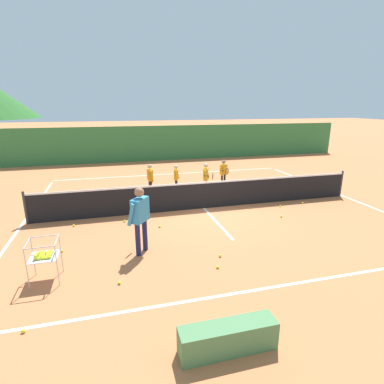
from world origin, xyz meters
name	(u,v)px	position (x,y,z in m)	size (l,w,h in m)	color
ground_plane	(204,208)	(0.00, 0.00, 0.00)	(120.00, 120.00, 0.00)	#C67042
line_baseline_near	(276,287)	(0.00, -5.04, 0.00)	(11.82, 0.08, 0.01)	white
line_baseline_far	(172,174)	(0.00, 5.76, 0.00)	(11.82, 0.08, 0.01)	white
line_sideline_west	(22,224)	(-5.91, 0.00, 0.00)	(0.08, 10.79, 0.01)	white
line_sideline_east	(343,196)	(5.91, 0.00, 0.00)	(0.08, 10.79, 0.01)	white
line_service_center	(204,208)	(0.00, 0.00, 0.00)	(0.08, 5.51, 0.01)	white
tennis_net	(204,195)	(0.00, 0.00, 0.50)	(11.58, 0.08, 1.05)	#333338
instructor	(140,214)	(-2.50, -2.81, 1.02)	(0.59, 0.82, 1.70)	#191E4C
student_0	(150,177)	(-1.64, 2.02, 0.79)	(0.23, 0.52, 1.31)	black
student_1	(176,176)	(-0.54, 2.17, 0.71)	(0.32, 0.48, 1.19)	black
student_2	(206,176)	(0.57, 1.58, 0.79)	(0.42, 0.71, 1.32)	silver
student_3	(224,171)	(1.66, 2.46, 0.75)	(0.49, 0.65, 1.25)	black
ball_cart	(43,255)	(-4.58, -3.56, 0.58)	(0.58, 0.58, 0.90)	#B7B7BC
tennis_ball_0	(280,206)	(2.72, -0.58, 0.03)	(0.07, 0.07, 0.07)	yellow
tennis_ball_1	(74,225)	(-4.34, -0.59, 0.03)	(0.07, 0.07, 0.07)	yellow
tennis_ball_2	(218,267)	(-0.91, -4.05, 0.03)	(0.07, 0.07, 0.07)	yellow
tennis_ball_3	(303,203)	(3.72, -0.48, 0.03)	(0.07, 0.07, 0.07)	yellow
tennis_ball_4	(119,283)	(-3.10, -4.12, 0.03)	(0.07, 0.07, 0.07)	yellow
tennis_ball_5	(220,256)	(-0.68, -3.55, 0.03)	(0.07, 0.07, 0.07)	yellow
tennis_ball_6	(62,251)	(-4.45, -2.28, 0.03)	(0.07, 0.07, 0.07)	yellow
tennis_ball_7	(23,331)	(-4.66, -5.14, 0.03)	(0.07, 0.07, 0.07)	yellow
tennis_ball_8	(124,221)	(-2.82, -0.62, 0.03)	(0.07, 0.07, 0.07)	yellow
tennis_ball_9	(160,227)	(-1.82, -1.35, 0.03)	(0.07, 0.07, 0.07)	yellow
tennis_ball_10	(281,217)	(2.19, -1.54, 0.03)	(0.07, 0.07, 0.07)	yellow
windscreen_fence	(159,143)	(0.00, 9.94, 1.13)	(26.00, 0.08, 2.26)	#33753D
courtside_bench	(228,338)	(-1.57, -6.34, 0.23)	(1.50, 0.36, 0.46)	#4C7F4C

